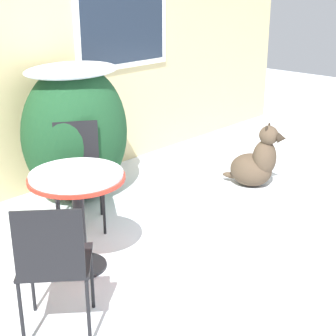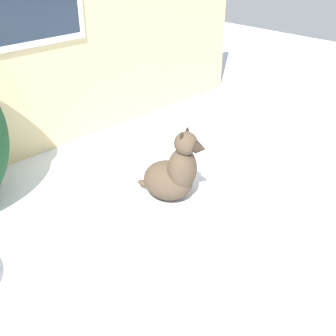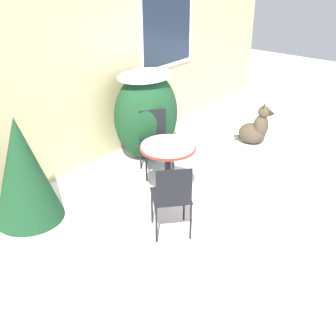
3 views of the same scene
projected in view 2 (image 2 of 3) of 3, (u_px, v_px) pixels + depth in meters
The scene contains 2 objects.
ground_plane at pixel (88, 314), 2.69m from camera, with size 16.00×16.00×0.00m, color silver.
dog at pixel (174, 174), 3.70m from camera, with size 0.50×0.66×0.70m.
Camera 2 is at (-0.95, -1.68, 2.15)m, focal length 45.00 mm.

